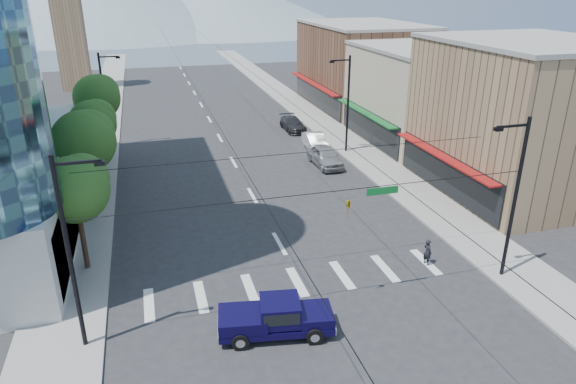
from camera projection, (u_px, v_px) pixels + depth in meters
name	position (u px, v px, depth m)	size (l,w,h in m)	color
ground	(309.00, 297.00, 26.48)	(160.00, 160.00, 0.00)	#28282B
sidewalk_left	(103.00, 122.00, 59.01)	(4.00, 120.00, 0.15)	gray
sidewalk_right	(302.00, 109.00, 65.05)	(4.00, 120.00, 0.15)	gray
shop_near	(524.00, 120.00, 38.31)	(12.00, 14.00, 11.00)	#8C6B4C
shop_mid	(426.00, 95.00, 51.14)	(12.00, 14.00, 9.00)	tan
shop_far	(362.00, 66.00, 65.18)	(12.00, 18.00, 10.00)	brown
clock_tower	(67.00, 14.00, 73.41)	(4.80, 4.80, 20.40)	#8C6B4C
mountain_right	(218.00, 0.00, 170.38)	(90.00, 90.00, 18.00)	gray
tree_near	(77.00, 186.00, 27.21)	(3.65, 3.64, 6.71)	black
tree_midnear	(86.00, 139.00, 33.21)	(4.09, 4.09, 7.52)	black
tree_midfar	(94.00, 122.00, 39.67)	(3.65, 3.64, 6.71)	black
tree_far	(98.00, 96.00, 45.66)	(4.09, 4.09, 7.52)	black
signal_rig	(321.00, 223.00, 23.87)	(21.80, 0.20, 9.00)	black
lamp_pole_nw	(105.00, 96.00, 48.59)	(2.00, 0.25, 9.00)	black
lamp_pole_ne	(347.00, 101.00, 46.85)	(2.00, 0.25, 9.00)	black
pickup_truck	(275.00, 317.00, 23.34)	(5.53, 2.71, 1.79)	black
pedestrian	(427.00, 252.00, 29.22)	(0.57, 0.38, 1.58)	black
parked_car_near	(325.00, 156.00, 44.96)	(2.03, 5.04, 1.72)	#9A9A9E
parked_car_mid	(315.00, 142.00, 49.19)	(1.66, 4.76, 1.57)	silver
parked_car_far	(293.00, 124.00, 55.62)	(1.98, 4.87, 1.41)	#2A2A2C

